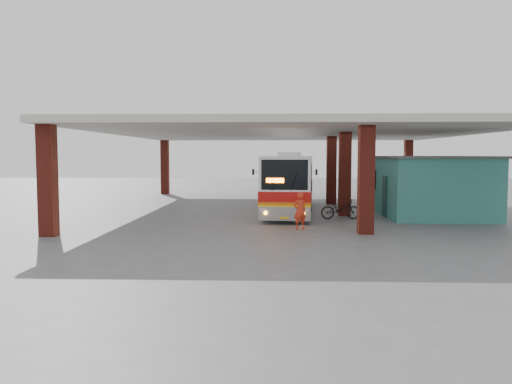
{
  "coord_description": "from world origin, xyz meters",
  "views": [
    {
      "loc": [
        -0.7,
        -23.08,
        3.17
      ],
      "look_at": [
        -1.52,
        0.0,
        1.45
      ],
      "focal_mm": 35.0,
      "sensor_mm": 36.0,
      "label": 1
    }
  ],
  "objects": [
    {
      "name": "red_chair",
      "position": [
        4.78,
        6.98,
        0.38
      ],
      "size": [
        0.55,
        0.55,
        0.82
      ],
      "rotation": [
        0.0,
        0.0,
        0.35
      ],
      "color": "red",
      "rests_on": "ground"
    },
    {
      "name": "pedestrian",
      "position": [
        0.42,
        -1.94,
        0.79
      ],
      "size": [
        0.68,
        0.57,
        1.58
      ],
      "primitive_type": "imported",
      "rotation": [
        0.0,
        0.0,
        3.54
      ],
      "color": "red",
      "rests_on": "ground"
    },
    {
      "name": "coach_bus",
      "position": [
        0.25,
        4.91,
        1.65
      ],
      "size": [
        3.31,
        11.53,
        3.31
      ],
      "rotation": [
        0.0,
        0.0,
        -0.08
      ],
      "color": "white",
      "rests_on": "ground"
    },
    {
      "name": "brick_columns",
      "position": [
        1.43,
        5.0,
        2.17
      ],
      "size": [
        20.1,
        21.6,
        4.35
      ],
      "color": "maroon",
      "rests_on": "ground"
    },
    {
      "name": "shop_building",
      "position": [
        7.49,
        4.0,
        1.56
      ],
      "size": [
        5.2,
        8.2,
        3.11
      ],
      "color": "#307876",
      "rests_on": "ground"
    },
    {
      "name": "canopy_roof",
      "position": [
        0.5,
        6.5,
        4.5
      ],
      "size": [
        21.0,
        23.0,
        0.3
      ],
      "primitive_type": "cube",
      "color": "beige",
      "rests_on": "brick_columns"
    },
    {
      "name": "ground",
      "position": [
        0.0,
        0.0,
        0.0
      ],
      "size": [
        90.0,
        90.0,
        0.0
      ],
      "primitive_type": "plane",
      "color": "#515154",
      "rests_on": "ground"
    },
    {
      "name": "motorcycle",
      "position": [
        2.6,
        1.51,
        0.51
      ],
      "size": [
        1.96,
        0.77,
        1.01
      ],
      "primitive_type": "imported",
      "rotation": [
        0.0,
        0.0,
        1.62
      ],
      "color": "black",
      "rests_on": "ground"
    }
  ]
}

